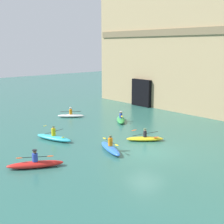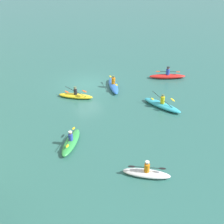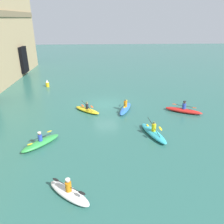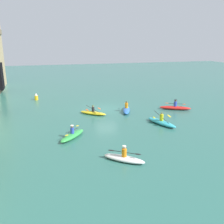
{
  "view_description": "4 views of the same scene",
  "coord_description": "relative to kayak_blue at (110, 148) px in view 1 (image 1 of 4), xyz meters",
  "views": [
    {
      "loc": [
        14.7,
        -16.35,
        7.6
      ],
      "look_at": [
        -4.31,
        0.56,
        2.21
      ],
      "focal_mm": 50.0,
      "sensor_mm": 36.0,
      "label": 1
    },
    {
      "loc": [
        -24.29,
        11.08,
        12.82
      ],
      "look_at": [
        -6.89,
        1.18,
        0.93
      ],
      "focal_mm": 50.0,
      "sensor_mm": 36.0,
      "label": 2
    },
    {
      "loc": [
        -21.95,
        0.52,
        8.58
      ],
      "look_at": [
        -6.59,
        -0.28,
        1.96
      ],
      "focal_mm": 35.0,
      "sensor_mm": 36.0,
      "label": 3
    },
    {
      "loc": [
        -27.13,
        7.31,
        7.6
      ],
      "look_at": [
        -6.59,
        1.23,
        1.52
      ],
      "focal_mm": 40.0,
      "sensor_mm": 36.0,
      "label": 4
    }
  ],
  "objects": [
    {
      "name": "kayak_red",
      "position": [
        -0.8,
        -5.67,
        0.0
      ],
      "size": [
        2.34,
        3.47,
        1.19
      ],
      "rotation": [
        0.0,
        0.0,
        1.07
      ],
      "color": "red",
      "rests_on": "ground"
    },
    {
      "name": "kayak_cyan",
      "position": [
        -5.16,
        -1.67,
        -0.02
      ],
      "size": [
        3.65,
        1.87,
        1.19
      ],
      "rotation": [
        0.0,
        0.0,
        3.45
      ],
      "color": "#33B2C6",
      "rests_on": "ground"
    },
    {
      "name": "kayak_blue",
      "position": [
        0.0,
        0.0,
        0.0
      ],
      "size": [
        3.39,
        1.85,
        1.21
      ],
      "rotation": [
        0.0,
        0.0,
        5.92
      ],
      "color": "blue",
      "rests_on": "ground"
    },
    {
      "name": "kayak_white",
      "position": [
        -11.3,
        4.19,
        -0.04
      ],
      "size": [
        2.44,
        2.66,
        1.08
      ],
      "rotation": [
        0.0,
        0.0,
        0.86
      ],
      "color": "white",
      "rests_on": "ground"
    },
    {
      "name": "kayak_yellow",
      "position": [
        -0.06,
        3.82,
        -0.05
      ],
      "size": [
        2.58,
        2.81,
        1.04
      ],
      "rotation": [
        0.0,
        0.0,
        0.86
      ],
      "color": "yellow",
      "rests_on": "ground"
    },
    {
      "name": "ground_plane",
      "position": [
        1.75,
        1.88,
        -0.25
      ],
      "size": [
        120.0,
        120.0,
        0.0
      ],
      "primitive_type": "plane",
      "color": "#2D665B"
    },
    {
      "name": "kayak_green",
      "position": [
        -6.2,
        6.89,
        -0.03
      ],
      "size": [
        2.92,
        2.67,
        1.08
      ],
      "rotation": [
        0.0,
        0.0,
        5.57
      ],
      "color": "green",
      "rests_on": "ground"
    }
  ]
}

